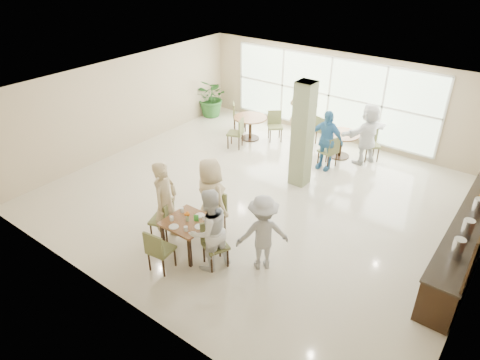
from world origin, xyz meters
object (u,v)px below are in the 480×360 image
Objects in this scene: round_table_right at (341,139)px; adult_b at (368,134)px; teen_right at (209,230)px; buffet_counter at (469,236)px; main_table at (188,225)px; teen_left at (165,202)px; round_table_left at (250,122)px; adult_standing at (299,112)px; teen_far at (211,198)px; potted_plant at (212,98)px; teen_standing at (263,233)px; adult_a at (326,140)px.

adult_b reaches higher than round_table_right.
buffet_counter is at bearing 147.75° from teen_right.
buffet_counter is (4.71, 3.21, -0.10)m from main_table.
teen_left is 6.40m from adult_b.
adult_standing is (1.21, 1.01, 0.32)m from round_table_left.
buffet_counter is 5.23m from teen_right.
round_table_right is (0.59, 6.02, -0.08)m from main_table.
teen_far reaches higher than round_table_right.
round_table_right is 0.82m from adult_b.
teen_standing is at bearing -43.13° from potted_plant.
teen_far is at bearing -53.06° from teen_left.
main_table is at bearing -95.98° from adult_a.
teen_far is at bearing -97.36° from adult_a.
teen_far is at bearing -50.04° from potted_plant.
buffet_counter reaches higher than round_table_right.
teen_far is at bearing 85.95° from adult_standing.
buffet_counter is at bearing 135.79° from adult_standing.
round_table_right is 0.60× the size of adult_standing.
potted_plant is 0.76× the size of teen_left.
round_table_right is 0.61× the size of adult_a.
adult_b is 2.49m from adult_standing.
main_table is at bearing 11.91° from adult_b.
adult_b is at bearing -133.43° from teen_standing.
adult_a is at bearing 124.99° from adult_standing.
teen_right is (3.03, -5.57, 0.31)m from round_table_left.
buffet_counter reaches higher than main_table.
teen_right is at bearing -9.35° from main_table.
adult_standing is at bearing -65.51° from teen_far.
main_table is at bearing -66.76° from round_table_left.
adult_b reaches higher than potted_plant.
main_table is 0.63× the size of potted_plant.
adult_b is at bearing -90.74° from teen_far.
round_table_right is 0.58× the size of teen_far.
teen_far is at bearing -152.71° from buffet_counter.
main_table is 0.19× the size of buffet_counter.
potted_plant is (-5.23, 0.25, 0.15)m from round_table_right.
adult_b is at bearing -167.66° from teen_right.
round_table_left is 5.25m from teen_far.
round_table_right is at bearing -2.79° from potted_plant.
teen_left is at bearing 177.52° from main_table.
teen_left reaches higher than adult_b.
teen_right is at bearing -140.50° from buffet_counter.
teen_far is 1.05× the size of teen_right.
teen_far reaches higher than teen_standing.
adult_a is 2.19m from adult_standing.
adult_standing reaches higher than main_table.
potted_plant is 7.42m from teen_left.
teen_left reaches higher than potted_plant.
adult_b is (0.74, 0.09, 0.33)m from round_table_right.
teen_right is 0.98× the size of adult_b.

